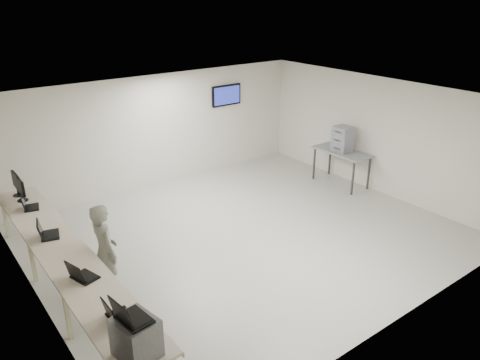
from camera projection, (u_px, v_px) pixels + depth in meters
room at (246, 169)px, 9.13m from camera, size 8.01×7.01×2.81m
workbench at (65, 256)px, 7.28m from camera, size 0.76×6.00×0.90m
equipment_box at (136, 338)px, 5.12m from camera, size 0.48×0.53×0.48m
laptop_on_box at (129, 316)px, 4.97m from camera, size 0.37×0.43×0.31m
laptop_0 at (116, 315)px, 5.73m from camera, size 0.31×0.38×0.29m
laptop_1 at (81, 275)px, 6.54m from camera, size 0.39×0.43×0.29m
laptop_2 at (46, 233)px, 7.66m from camera, size 0.41×0.45×0.30m
laptop_3 at (28, 205)px, 8.64m from camera, size 0.36×0.40×0.27m
monitor_near at (21, 188)px, 8.90m from camera, size 0.20×0.46×0.45m
monitor_far at (16, 182)px, 9.13m from camera, size 0.21×0.47×0.47m
soldier at (105, 252)px, 7.40m from camera, size 0.40×0.60×1.64m
side_table at (342, 154)px, 11.80m from camera, size 0.70×1.50×0.90m
storage_bins at (343, 139)px, 11.64m from camera, size 0.40×0.44×0.63m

